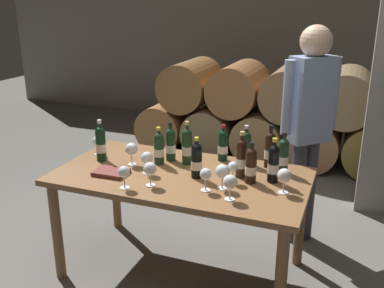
# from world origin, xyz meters

# --- Properties ---
(ground_plane) EXTENTS (14.00, 14.00, 0.00)m
(ground_plane) POSITION_xyz_m (0.00, 0.00, 0.00)
(ground_plane) COLOR #66635E
(cellar_back_wall) EXTENTS (10.00, 0.24, 2.80)m
(cellar_back_wall) POSITION_xyz_m (0.00, 4.20, 1.40)
(cellar_back_wall) COLOR gray
(cellar_back_wall) RESTS_ON ground_plane
(barrel_stack) EXTENTS (3.12, 0.90, 1.15)m
(barrel_stack) POSITION_xyz_m (0.00, 2.60, 0.54)
(barrel_stack) COLOR olive
(barrel_stack) RESTS_ON ground_plane
(dining_table) EXTENTS (1.70, 0.90, 0.76)m
(dining_table) POSITION_xyz_m (0.00, 0.00, 0.67)
(dining_table) COLOR brown
(dining_table) RESTS_ON ground_plane
(wine_bottle_0) EXTENTS (0.07, 0.07, 0.28)m
(wine_bottle_0) POSITION_xyz_m (0.35, 0.35, 0.88)
(wine_bottle_0) COLOR #19381E
(wine_bottle_0) RESTS_ON dining_table
(wine_bottle_1) EXTENTS (0.07, 0.07, 0.27)m
(wine_bottle_1) POSITION_xyz_m (-0.22, 0.12, 0.88)
(wine_bottle_1) COLOR #19381E
(wine_bottle_1) RESTS_ON dining_table
(wine_bottle_2) EXTENTS (0.07, 0.07, 0.30)m
(wine_bottle_2) POSITION_xyz_m (0.53, 0.34, 0.89)
(wine_bottle_2) COLOR black
(wine_bottle_2) RESTS_ON dining_table
(wine_bottle_3) EXTENTS (0.07, 0.07, 0.27)m
(wine_bottle_3) POSITION_xyz_m (0.47, 0.03, 0.88)
(wine_bottle_3) COLOR black
(wine_bottle_3) RESTS_ON dining_table
(wine_bottle_4) EXTENTS (0.07, 0.07, 0.31)m
(wine_bottle_4) POSITION_xyz_m (-0.64, 0.02, 0.89)
(wine_bottle_4) COLOR black
(wine_bottle_4) RESTS_ON dining_table
(wine_bottle_5) EXTENTS (0.07, 0.07, 0.28)m
(wine_bottle_5) POSITION_xyz_m (0.12, -0.02, 0.88)
(wine_bottle_5) COLOR black
(wine_bottle_5) RESTS_ON dining_table
(wine_bottle_6) EXTENTS (0.07, 0.07, 0.28)m
(wine_bottle_6) POSITION_xyz_m (0.63, 0.27, 0.88)
(wine_bottle_6) COLOR #19381E
(wine_bottle_6) RESTS_ON dining_table
(wine_bottle_7) EXTENTS (0.07, 0.07, 0.30)m
(wine_bottle_7) POSITION_xyz_m (0.60, 0.09, 0.89)
(wine_bottle_7) COLOR black
(wine_bottle_7) RESTS_ON dining_table
(wine_bottle_8) EXTENTS (0.07, 0.07, 0.31)m
(wine_bottle_8) POSITION_xyz_m (0.39, 0.10, 0.89)
(wine_bottle_8) COLOR black
(wine_bottle_8) RESTS_ON dining_table
(wine_bottle_9) EXTENTS (0.07, 0.07, 0.27)m
(wine_bottle_9) POSITION_xyz_m (0.18, 0.35, 0.88)
(wine_bottle_9) COLOR black
(wine_bottle_9) RESTS_ON dining_table
(wine_bottle_10) EXTENTS (0.07, 0.07, 0.31)m
(wine_bottle_10) POSITION_xyz_m (-0.04, 0.19, 0.89)
(wine_bottle_10) COLOR #19381E
(wine_bottle_10) RESTS_ON dining_table
(wine_bottle_11) EXTENTS (0.07, 0.07, 0.29)m
(wine_bottle_11) POSITION_xyz_m (-0.17, 0.21, 0.88)
(wine_bottle_11) COLOR #19381E
(wine_bottle_11) RESTS_ON dining_table
(wine_glass_0) EXTENTS (0.07, 0.07, 0.15)m
(wine_glass_0) POSITION_xyz_m (-0.24, -0.35, 0.86)
(wine_glass_0) COLOR white
(wine_glass_0) RESTS_ON dining_table
(wine_glass_1) EXTENTS (0.07, 0.07, 0.15)m
(wine_glass_1) POSITION_xyz_m (0.25, -0.20, 0.87)
(wine_glass_1) COLOR white
(wine_glass_1) RESTS_ON dining_table
(wine_glass_2) EXTENTS (0.07, 0.07, 0.15)m
(wine_glass_2) POSITION_xyz_m (-0.73, 0.12, 0.86)
(wine_glass_2) COLOR white
(wine_glass_2) RESTS_ON dining_table
(wine_glass_3) EXTENTS (0.08, 0.08, 0.16)m
(wine_glass_3) POSITION_xyz_m (-0.21, -0.08, 0.87)
(wine_glass_3) COLOR white
(wine_glass_3) RESTS_ON dining_table
(wine_glass_4) EXTENTS (0.07, 0.07, 0.14)m
(wine_glass_4) POSITION_xyz_m (0.36, -0.01, 0.86)
(wine_glass_4) COLOR white
(wine_glass_4) RESTS_ON dining_table
(wine_glass_5) EXTENTS (0.09, 0.09, 0.16)m
(wine_glass_5) POSITION_xyz_m (-0.39, 0.03, 0.87)
(wine_glass_5) COLOR white
(wine_glass_5) RESTS_ON dining_table
(wine_glass_6) EXTENTS (0.09, 0.09, 0.16)m
(wine_glass_6) POSITION_xyz_m (0.70, -0.06, 0.87)
(wine_glass_6) COLOR white
(wine_glass_6) RESTS_ON dining_table
(wine_glass_7) EXTENTS (0.08, 0.08, 0.16)m
(wine_glass_7) POSITION_xyz_m (-0.11, -0.25, 0.87)
(wine_glass_7) COLOR white
(wine_glass_7) RESTS_ON dining_table
(wine_glass_8) EXTENTS (0.09, 0.09, 0.16)m
(wine_glass_8) POSITION_xyz_m (0.33, -0.13, 0.87)
(wine_glass_8) COLOR white
(wine_glass_8) RESTS_ON dining_table
(wine_glass_9) EXTENTS (0.08, 0.08, 0.16)m
(wine_glass_9) POSITION_xyz_m (0.42, -0.26, 0.87)
(wine_glass_9) COLOR white
(wine_glass_9) RESTS_ON dining_table
(tasting_notebook) EXTENTS (0.23, 0.17, 0.03)m
(tasting_notebook) POSITION_xyz_m (-0.44, -0.18, 0.77)
(tasting_notebook) COLOR brown
(tasting_notebook) RESTS_ON dining_table
(sommelier_presenting) EXTENTS (0.37, 0.38, 1.72)m
(sommelier_presenting) POSITION_xyz_m (0.73, 0.75, 1.04)
(sommelier_presenting) COLOR #383842
(sommelier_presenting) RESTS_ON ground_plane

